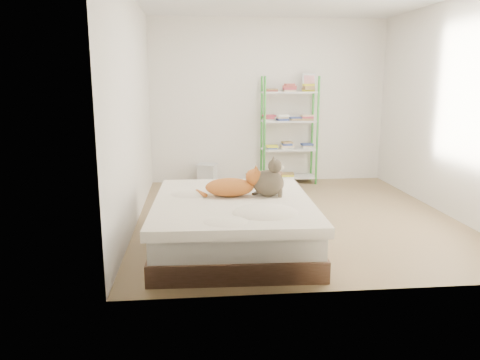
{
  "coord_description": "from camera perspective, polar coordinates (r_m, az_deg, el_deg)",
  "views": [
    {
      "loc": [
        -1.21,
        -5.46,
        1.65
      ],
      "look_at": [
        -0.74,
        -0.7,
        0.62
      ],
      "focal_mm": 35.0,
      "sensor_mm": 36.0,
      "label": 1
    }
  ],
  "objects": [
    {
      "name": "room",
      "position": [
        5.6,
        6.94,
        8.5
      ],
      "size": [
        3.81,
        4.21,
        2.61
      ],
      "color": "#90754E",
      "rests_on": "ground"
    },
    {
      "name": "bed",
      "position": [
        4.68,
        -0.86,
        -5.28
      ],
      "size": [
        1.61,
        1.98,
        0.49
      ],
      "rotation": [
        0.0,
        0.0,
        -0.04
      ],
      "color": "brown",
      "rests_on": "ground"
    },
    {
      "name": "orange_cat",
      "position": [
        4.72,
        -1.28,
        -0.6
      ],
      "size": [
        0.6,
        0.35,
        0.23
      ],
      "primitive_type": null,
      "rotation": [
        0.0,
        0.0,
        -0.07
      ],
      "color": "#D25E2D",
      "rests_on": "bed"
    },
    {
      "name": "grey_cat",
      "position": [
        4.72,
        3.47,
        0.33
      ],
      "size": [
        0.4,
        0.35,
        0.39
      ],
      "primitive_type": null,
      "rotation": [
        0.0,
        0.0,
        1.34
      ],
      "color": "brown",
      "rests_on": "bed"
    },
    {
      "name": "shelf_unit",
      "position": [
        7.53,
        6.05,
        6.32
      ],
      "size": [
        0.88,
        0.36,
        1.74
      ],
      "color": "green",
      "rests_on": "ground"
    },
    {
      "name": "cardboard_box",
      "position": [
        6.65,
        2.97,
        -0.66
      ],
      "size": [
        0.56,
        0.55,
        0.4
      ],
      "rotation": [
        0.0,
        0.0,
        -0.18
      ],
      "color": "tan",
      "rests_on": "ground"
    },
    {
      "name": "white_bin",
      "position": [
        7.46,
        -4.02,
        0.71
      ],
      "size": [
        0.36,
        0.34,
        0.34
      ],
      "rotation": [
        0.0,
        0.0,
        -0.32
      ],
      "color": "silver",
      "rests_on": "ground"
    }
  ]
}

